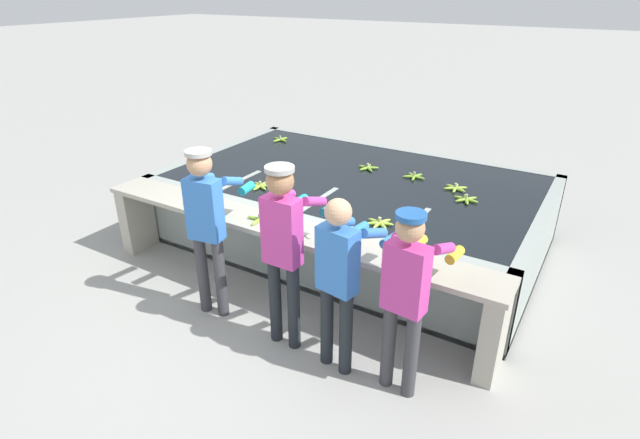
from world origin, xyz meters
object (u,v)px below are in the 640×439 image
knife_1 (191,196)px  banana_bunch_floating_0 (260,186)px  banana_bunch_floating_3 (466,199)px  banana_bunch_floating_5 (368,168)px  banana_bunch_ledge_0 (260,219)px  banana_bunch_floating_2 (280,139)px  worker_0 (207,218)px  banana_bunch_floating_4 (455,188)px  worker_2 (340,272)px  banana_bunch_floating_1 (414,176)px  banana_bunch_floating_6 (380,223)px  worker_3 (407,288)px  worker_1 (284,240)px  knife_0 (298,229)px

knife_1 → banana_bunch_floating_0: bearing=52.0°
banana_bunch_floating_3 → banana_bunch_floating_5: (-1.37, 0.37, 0.00)m
banana_bunch_floating_0 → banana_bunch_ledge_0: size_ratio=1.00×
banana_bunch_floating_0 → banana_bunch_floating_2: size_ratio=1.00×
worker_0 → banana_bunch_floating_4: worker_0 is taller
banana_bunch_floating_4 → banana_bunch_ledge_0: bearing=-127.3°
banana_bunch_floating_5 → banana_bunch_floating_3: bearing=-15.1°
worker_2 → banana_bunch_floating_1: worker_2 is taller
banana_bunch_floating_6 → banana_bunch_ledge_0: size_ratio=1.00×
worker_2 → banana_bunch_ledge_0: size_ratio=5.54×
worker_3 → banana_bunch_floating_4: (-0.36, 2.34, -0.07)m
banana_bunch_floating_0 → banana_bunch_floating_1: size_ratio=1.02×
banana_bunch_floating_6 → banana_bunch_ledge_0: 1.18m
banana_bunch_floating_5 → banana_bunch_floating_6: bearing=-59.6°
worker_1 → banana_bunch_floating_4: worker_1 is taller
banana_bunch_floating_3 → knife_1: banana_bunch_floating_3 is taller
knife_0 → banana_bunch_floating_5: bearing=96.1°
banana_bunch_floating_6 → banana_bunch_floating_1: bearing=97.9°
knife_1 → banana_bunch_ledge_0: bearing=-5.8°
worker_0 → banana_bunch_floating_5: bearing=79.2°
worker_0 → banana_bunch_floating_6: size_ratio=6.00×
worker_3 → banana_bunch_floating_0: worker_3 is taller
banana_bunch_floating_5 → worker_0: bearing=-100.8°
worker_1 → banana_bunch_floating_1: size_ratio=6.17×
worker_3 → knife_1: (-2.80, 0.61, -0.08)m
banana_bunch_floating_0 → banana_bunch_floating_2: same height
worker_0 → banana_bunch_floating_2: (-1.23, 2.88, -0.15)m
banana_bunch_floating_1 → banana_bunch_ledge_0: 2.13m
banana_bunch_floating_4 → knife_1: bearing=-144.7°
banana_bunch_floating_0 → banana_bunch_floating_6: bearing=-6.4°
worker_3 → banana_bunch_floating_5: 2.89m
banana_bunch_floating_4 → banana_bunch_floating_6: same height
banana_bunch_floating_6 → knife_1: bearing=-168.0°
banana_bunch_floating_4 → banana_bunch_floating_5: (-1.17, 0.11, 0.00)m
banana_bunch_floating_6 → knife_1: size_ratio=0.86×
worker_1 → worker_3: 1.11m
worker_2 → knife_0: bearing=143.6°
banana_bunch_floating_0 → knife_1: banana_bunch_floating_0 is taller
banana_bunch_floating_1 → knife_0: (-0.42, -1.91, -0.01)m
banana_bunch_floating_6 → knife_0: 0.80m
worker_0 → knife_1: size_ratio=5.17×
knife_0 → knife_1: same height
knife_0 → banana_bunch_floating_2: bearing=128.7°
banana_bunch_floating_4 → knife_1: 2.99m
banana_bunch_floating_5 → knife_0: banana_bunch_floating_5 is taller
worker_2 → banana_bunch_floating_4: worker_2 is taller
worker_0 → banana_bunch_floating_4: bearing=54.8°
worker_0 → worker_3: (1.99, -0.02, -0.08)m
banana_bunch_floating_4 → knife_0: banana_bunch_floating_4 is taller
worker_1 → worker_2: (0.56, -0.03, -0.11)m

